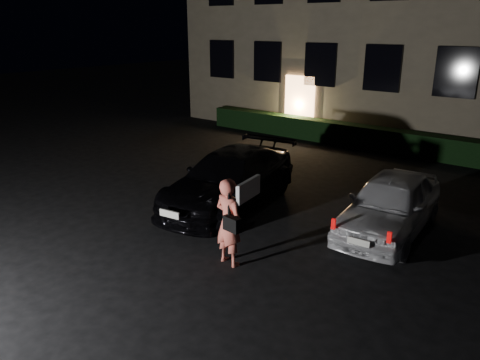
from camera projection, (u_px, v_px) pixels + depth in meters
The scene contains 5 objects.
ground at pixel (175, 245), 10.14m from camera, with size 80.00×80.00×0.00m, color black.
hedge at pixel (371, 138), 17.87m from camera, with size 15.00×0.70×0.85m, color black.
sedan at pixel (230, 179), 12.24m from camera, with size 2.61×5.10×1.41m.
hatch at pixel (390, 204), 10.60m from camera, with size 1.84×4.06×1.35m.
man at pixel (229, 222), 9.10m from camera, with size 0.75×0.51×1.79m.
Camera 1 is at (6.75, -6.37, 4.55)m, focal length 35.00 mm.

